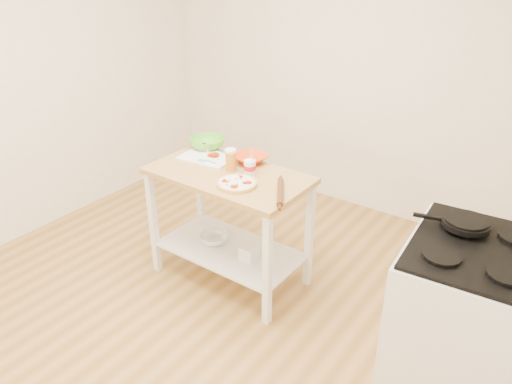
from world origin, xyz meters
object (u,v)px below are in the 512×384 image
(skillet, at_px, (465,223))
(green_bowl, at_px, (207,143))
(rolling_pin, at_px, (280,192))
(spatula, at_px, (206,161))
(prep_island, at_px, (229,204))
(knife, at_px, (211,147))
(yogurt_tub, at_px, (250,167))
(shelf_bin, at_px, (249,253))
(pizza, at_px, (237,183))
(shelf_glass_bowl, at_px, (214,238))
(orange_bowl, at_px, (250,159))
(cutting_board, at_px, (208,156))
(gas_stove, at_px, (464,317))
(beer_pint, at_px, (231,160))

(skillet, relative_size, green_bowl, 1.49)
(skillet, xyz_separation_m, rolling_pin, (-1.10, -0.19, -0.05))
(spatula, height_order, rolling_pin, rolling_pin)
(prep_island, distance_m, knife, 0.55)
(skillet, relative_size, yogurt_tub, 2.28)
(knife, bearing_deg, green_bowl, -170.34)
(knife, bearing_deg, shelf_bin, -16.61)
(pizza, height_order, shelf_glass_bowl, pizza)
(orange_bowl, xyz_separation_m, rolling_pin, (0.48, -0.32, -0.01))
(green_bowl, height_order, shelf_bin, green_bowl)
(shelf_glass_bowl, distance_m, shelf_bin, 0.36)
(spatula, distance_m, knife, 0.28)
(shelf_glass_bowl, height_order, shelf_bin, shelf_bin)
(cutting_board, height_order, yogurt_tub, yogurt_tub)
(skillet, distance_m, cutting_board, 1.90)
(gas_stove, height_order, spatula, gas_stove)
(pizza, bearing_deg, shelf_bin, 70.30)
(rolling_pin, bearing_deg, prep_island, 171.39)
(green_bowl, bearing_deg, shelf_glass_bowl, -45.72)
(cutting_board, distance_m, spatula, 0.11)
(rolling_pin, bearing_deg, pizza, -171.04)
(yogurt_tub, xyz_separation_m, shelf_glass_bowl, (-0.29, -0.08, -0.66))
(knife, distance_m, shelf_bin, 0.90)
(spatula, relative_size, beer_pint, 0.93)
(cutting_board, height_order, shelf_glass_bowl, cutting_board)
(beer_pint, xyz_separation_m, shelf_glass_bowl, (-0.14, -0.05, -0.69))
(green_bowl, distance_m, yogurt_tub, 0.60)
(rolling_pin, relative_size, shelf_glass_bowl, 1.62)
(pizza, bearing_deg, prep_island, 144.61)
(cutting_board, distance_m, shelf_glass_bowl, 0.65)
(cutting_board, relative_size, green_bowl, 1.55)
(cutting_board, bearing_deg, yogurt_tub, -13.63)
(spatula, relative_size, green_bowl, 0.55)
(orange_bowl, distance_m, beer_pint, 0.21)
(prep_island, distance_m, cutting_board, 0.42)
(beer_pint, height_order, shelf_glass_bowl, beer_pint)
(prep_island, distance_m, shelf_bin, 0.39)
(shelf_glass_bowl, bearing_deg, prep_island, 0.91)
(cutting_board, distance_m, green_bowl, 0.19)
(cutting_board, xyz_separation_m, shelf_bin, (0.51, -0.18, -0.59))
(cutting_board, height_order, orange_bowl, orange_bowl)
(orange_bowl, bearing_deg, gas_stove, -9.43)
(green_bowl, height_order, shelf_glass_bowl, green_bowl)
(pizza, distance_m, spatula, 0.45)
(pizza, xyz_separation_m, knife, (-0.57, 0.40, 0.00))
(pizza, relative_size, yogurt_tub, 1.51)
(pizza, bearing_deg, beer_pint, 137.13)
(gas_stove, distance_m, beer_pint, 1.81)
(prep_island, xyz_separation_m, yogurt_tub, (0.13, 0.08, 0.30))
(shelf_glass_bowl, bearing_deg, gas_stove, -1.02)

